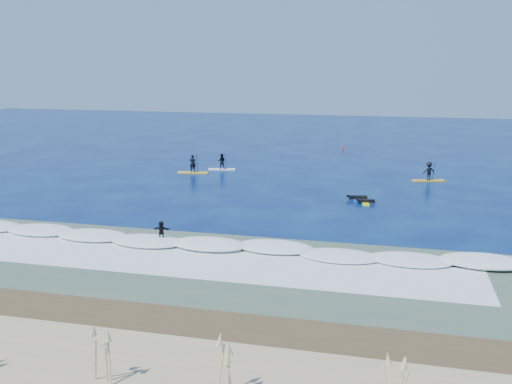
% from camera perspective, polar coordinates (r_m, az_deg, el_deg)
% --- Properties ---
extents(ground, '(160.00, 160.00, 0.00)m').
position_cam_1_polar(ground, '(45.14, -1.85, -1.43)').
color(ground, '#030C49').
rests_on(ground, ground).
extents(wet_sand_strip, '(90.00, 5.00, 0.08)m').
position_cam_1_polar(wet_sand_strip, '(26.21, -14.70, -12.80)').
color(wet_sand_strip, '#483721').
rests_on(wet_sand_strip, ground).
extents(shallow_water, '(90.00, 13.00, 0.01)m').
position_cam_1_polar(shallow_water, '(32.45, -8.46, -7.38)').
color(shallow_water, '#3E5446').
rests_on(shallow_water, ground).
extents(breaking_wave, '(40.00, 6.00, 0.30)m').
position_cam_1_polar(breaking_wave, '(35.98, -6.08, -5.27)').
color(breaking_wave, white).
rests_on(breaking_wave, ground).
extents(whitewater, '(34.00, 5.00, 0.02)m').
position_cam_1_polar(whitewater, '(33.32, -7.81, -6.82)').
color(whitewater, silver).
rests_on(whitewater, ground).
extents(dune_grass, '(40.00, 4.00, 1.70)m').
position_cam_1_polar(dune_grass, '(21.27, -22.14, -14.16)').
color(dune_grass, '#D3C482').
rests_on(dune_grass, dune).
extents(sup_paddler_left, '(3.22, 1.14, 2.21)m').
position_cam_1_polar(sup_paddler_left, '(58.76, -6.34, 2.56)').
color(sup_paddler_left, yellow).
rests_on(sup_paddler_left, ground).
extents(sup_paddler_center, '(2.91, 1.22, 1.98)m').
position_cam_1_polar(sup_paddler_center, '(60.30, -3.46, 2.93)').
color(sup_paddler_center, white).
rests_on(sup_paddler_center, ground).
extents(sup_paddler_right, '(3.15, 1.62, 2.15)m').
position_cam_1_polar(sup_paddler_right, '(56.83, 16.90, 1.87)').
color(sup_paddler_right, gold).
rests_on(sup_paddler_right, ground).
extents(prone_paddler_near, '(1.54, 1.99, 0.41)m').
position_cam_1_polar(prone_paddler_near, '(46.84, 10.87, -0.95)').
color(prone_paddler_near, yellow).
rests_on(prone_paddler_near, ground).
extents(prone_paddler_far, '(1.73, 2.24, 0.45)m').
position_cam_1_polar(prone_paddler_far, '(47.89, 10.06, -0.59)').
color(prone_paddler_far, blue).
rests_on(prone_paddler_far, ground).
extents(wave_surfer, '(1.78, 0.61, 1.26)m').
position_cam_1_polar(wave_surfer, '(36.42, -9.43, -3.94)').
color(wave_surfer, white).
rests_on(wave_surfer, breaking_wave).
extents(marker_buoy, '(0.26, 0.26, 0.62)m').
position_cam_1_polar(marker_buoy, '(74.86, 8.64, 4.40)').
color(marker_buoy, '#F53515').
rests_on(marker_buoy, ground).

